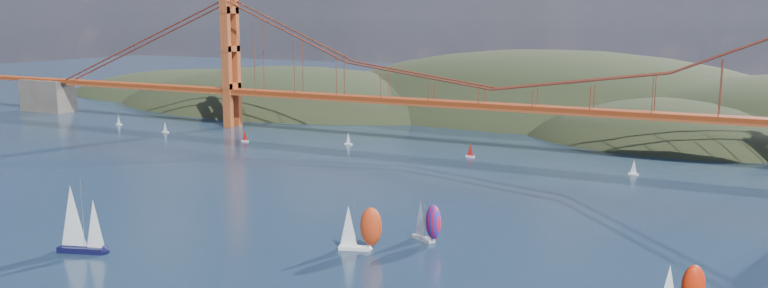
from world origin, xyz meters
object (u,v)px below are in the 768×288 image
Objects in this scene: racer_1 at (680,288)px; racer_rwb at (426,221)px; racer_0 at (359,227)px; sloop_navy at (79,220)px.

racer_rwb is at bearing 129.03° from racer_1.
racer_0 is 1.08× the size of racer_rwb.
racer_0 reaches higher than racer_rwb.
sloop_navy reaches higher than racer_1.
racer_rwb is (9.97, 12.10, -0.35)m from racer_0.
sloop_navy is 116.20m from racer_1.
racer_1 is at bearing 8.75° from racer_rwb.
racer_0 is (50.67, 27.72, -2.00)m from sloop_navy.
sloop_navy is 1.70× the size of racer_1.
sloop_navy reaches higher than racer_rwb.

